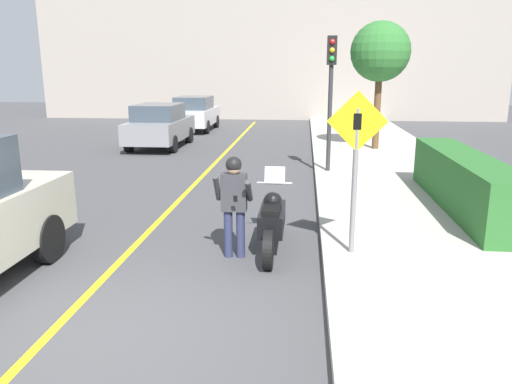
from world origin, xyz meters
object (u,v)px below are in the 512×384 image
object	(u,v)px
crossing_sign	(356,158)
parked_car_silver	(195,113)
person_biker	(234,197)
traffic_light	(331,79)
street_tree	(380,53)
motorcycle	(272,221)
parked_car_grey	(160,125)

from	to	relation	value
crossing_sign	parked_car_silver	world-z (taller)	crossing_sign
person_biker	crossing_sign	world-z (taller)	crossing_sign
crossing_sign	traffic_light	size ratio (longest dim) A/B	0.68
traffic_light	street_tree	bearing A→B (deg)	66.40
crossing_sign	street_tree	size ratio (longest dim) A/B	0.56
person_biker	street_tree	bearing A→B (deg)	71.37
person_biker	crossing_sign	size ratio (longest dim) A/B	0.66
traffic_light	motorcycle	bearing A→B (deg)	-101.05
motorcycle	parked_car_grey	xyz separation A→B (m)	(-5.08, 10.96, 0.35)
crossing_sign	parked_car_silver	distance (m)	18.12
person_biker	crossing_sign	bearing A→B (deg)	-0.32
parked_car_grey	street_tree	bearing A→B (deg)	-3.39
crossing_sign	parked_car_grey	xyz separation A→B (m)	(-6.37, 11.40, -0.81)
motorcycle	person_biker	bearing A→B (deg)	-143.65
traffic_light	parked_car_grey	world-z (taller)	traffic_light
crossing_sign	parked_car_silver	size ratio (longest dim) A/B	0.60
person_biker	traffic_light	bearing A→B (deg)	74.84
motorcycle	parked_car_silver	xyz separation A→B (m)	(-4.93, 16.57, 0.35)
person_biker	parked_car_silver	distance (m)	17.54
crossing_sign	street_tree	xyz separation A→B (m)	(1.81, 10.91, 1.87)
person_biker	traffic_light	xyz separation A→B (m)	(1.78, 6.56, 1.72)
street_tree	parked_car_grey	xyz separation A→B (m)	(-8.18, 0.48, -2.69)
person_biker	parked_car_grey	size ratio (longest dim) A/B	0.39
person_biker	parked_car_grey	bearing A→B (deg)	111.58
crossing_sign	traffic_light	xyz separation A→B (m)	(-0.09, 6.57, 1.06)
person_biker	street_tree	world-z (taller)	street_tree
street_tree	parked_car_silver	world-z (taller)	street_tree
motorcycle	street_tree	bearing A→B (deg)	73.54
motorcycle	parked_car_silver	size ratio (longest dim) A/B	0.56
person_biker	traffic_light	distance (m)	7.01
motorcycle	parked_car_silver	bearing A→B (deg)	106.58
motorcycle	crossing_sign	distance (m)	1.79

